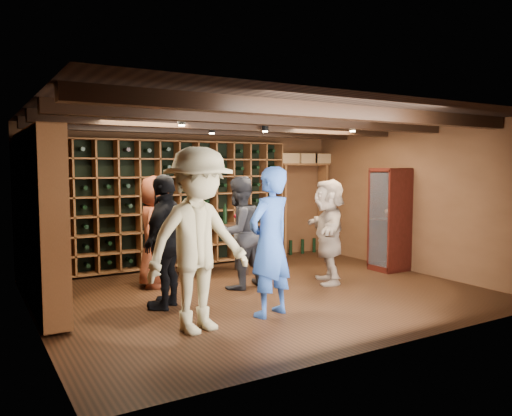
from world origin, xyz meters
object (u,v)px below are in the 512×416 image
display_cabinet (390,221)px  tasting_table (213,230)px  man_blue_shirt (270,242)px  guest_khaki (199,240)px  man_grey_suit (239,233)px  guest_beige (329,231)px  guest_red_floral (156,231)px  guest_woman_black (166,241)px

display_cabinet → tasting_table: (-2.80, 1.23, -0.11)m
display_cabinet → man_blue_shirt: man_blue_shirt is taller
guest_khaki → display_cabinet: bearing=5.2°
man_blue_shirt → tasting_table: size_ratio=1.53×
man_grey_suit → guest_beige: 1.43m
man_blue_shirt → guest_beige: 1.98m
guest_red_floral → display_cabinet: bearing=-66.5°
man_grey_suit → man_blue_shirt: bearing=61.9°
guest_woman_black → guest_beige: size_ratio=1.06×
guest_woman_black → tasting_table: 1.99m
guest_red_floral → tasting_table: bearing=-37.6°
display_cabinet → guest_khaki: guest_khaki is taller
man_grey_suit → guest_khaki: bearing=34.2°
man_blue_shirt → guest_red_floral: man_blue_shirt is taller
display_cabinet → guest_beige: size_ratio=1.08×
display_cabinet → tasting_table: 3.06m
man_grey_suit → tasting_table: size_ratio=1.41×
guest_woman_black → tasting_table: bearing=-176.6°
man_blue_shirt → tasting_table: bearing=-116.6°
guest_red_floral → tasting_table: guest_red_floral is taller
guest_red_floral → tasting_table: size_ratio=1.42×
guest_woman_black → display_cabinet: bearing=139.5°
man_blue_shirt → tasting_table: (0.40, 2.42, -0.16)m
man_grey_suit → guest_woman_black: bearing=4.0°
guest_woman_black → man_grey_suit: bearing=155.0°
guest_woman_black → tasting_table: (1.35, 1.45, -0.11)m
tasting_table → display_cabinet: bearing=-15.7°
man_blue_shirt → display_cabinet: bearing=-176.9°
man_blue_shirt → tasting_table: 2.46m
tasting_table → guest_beige: bearing=-39.4°
man_blue_shirt → guest_beige: bearing=-166.9°
man_grey_suit → tasting_table: bearing=-108.0°
man_grey_suit → guest_khaki: 2.00m
guest_red_floral → guest_khaki: size_ratio=0.83×
guest_woman_black → man_blue_shirt: bearing=91.1°
display_cabinet → guest_khaki: (-4.17, -1.28, 0.15)m
man_grey_suit → guest_red_floral: guest_red_floral is taller
man_grey_suit → guest_khaki: guest_khaki is taller
man_blue_shirt → guest_woman_black: 1.36m
tasting_table → guest_khaki: bearing=-110.6°
display_cabinet → man_blue_shirt: bearing=-159.6°
man_grey_suit → guest_woman_black: 1.36m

